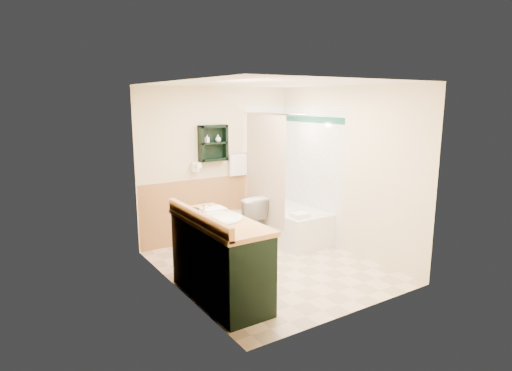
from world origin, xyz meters
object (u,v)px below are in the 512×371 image
at_px(vanity, 220,259).
at_px(toilet, 244,218).
at_px(hair_dryer, 195,167).
at_px(soap_bottle_a, 207,141).
at_px(wall_shelf, 213,143).
at_px(vanity_book, 186,203).
at_px(soap_bottle_b, 218,139).
at_px(bathtub, 287,223).

distance_m(vanity, toilet, 2.04).
distance_m(hair_dryer, soap_bottle_a, 0.44).
xyz_separation_m(wall_shelf, soap_bottle_a, (-0.11, -0.01, 0.04)).
height_order(hair_dryer, vanity_book, hair_dryer).
height_order(wall_shelf, toilet, wall_shelf).
bearing_deg(vanity, soap_bottle_a, 66.83).
relative_size(vanity, soap_bottle_b, 13.12).
bearing_deg(bathtub, wall_shelf, 152.37).
distance_m(vanity, vanity_book, 0.77).
bearing_deg(vanity_book, bathtub, -6.33).
distance_m(bathtub, toilet, 0.71).
bearing_deg(vanity_book, soap_bottle_b, 22.06).
relative_size(bathtub, soap_bottle_b, 13.49).
height_order(hair_dryer, soap_bottle_b, soap_bottle_b).
bearing_deg(hair_dryer, wall_shelf, -4.76).
xyz_separation_m(wall_shelf, bathtub, (1.03, -0.54, -1.30)).
distance_m(wall_shelf, vanity, 2.32).
bearing_deg(soap_bottle_b, soap_bottle_a, 180.00).
distance_m(hair_dryer, toilet, 1.12).
bearing_deg(toilet, soap_bottle_a, -30.69).
height_order(wall_shelf, hair_dryer, wall_shelf).
xyz_separation_m(vanity, toilet, (1.28, 1.59, -0.10)).
distance_m(wall_shelf, bathtub, 1.74).
height_order(toilet, soap_bottle_b, soap_bottle_b).
height_order(wall_shelf, soap_bottle_a, wall_shelf).
distance_m(toilet, vanity_book, 1.92).
relative_size(hair_dryer, soap_bottle_b, 2.16).
bearing_deg(wall_shelf, bathtub, -27.63).
relative_size(toilet, soap_bottle_a, 6.40).
height_order(hair_dryer, soap_bottle_a, soap_bottle_a).
relative_size(hair_dryer, bathtub, 0.16).
bearing_deg(soap_bottle_a, hair_dryer, 171.19).
height_order(wall_shelf, bathtub, wall_shelf).
bearing_deg(toilet, soap_bottle_b, -43.24).
bearing_deg(vanity, soap_bottle_b, 62.08).
height_order(wall_shelf, soap_bottle_b, wall_shelf).
bearing_deg(bathtub, vanity, -145.68).
bearing_deg(hair_dryer, soap_bottle_b, -4.50).
distance_m(vanity, soap_bottle_b, 2.38).
xyz_separation_m(wall_shelf, soap_bottle_b, (0.08, -0.01, 0.06)).
xyz_separation_m(vanity, soap_bottle_a, (0.79, 1.84, 1.13)).
bearing_deg(vanity, toilet, 51.09).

